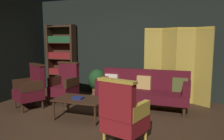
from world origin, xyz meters
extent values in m
plane|color=#3D2819|center=(0.00, 0.00, 0.00)|extent=(10.00, 10.00, 0.00)
cube|color=black|center=(0.00, 2.45, 1.40)|extent=(7.20, 0.10, 2.80)
cube|color=#B29338|center=(0.63, 2.22, 0.95)|extent=(0.45, 0.17, 1.90)
cube|color=gold|center=(0.63, 2.22, 1.87)|extent=(0.45, 0.18, 0.06)
cube|color=#B29338|center=(1.04, 2.16, 0.95)|extent=(0.40, 0.28, 1.90)
cube|color=gold|center=(1.04, 2.16, 1.87)|extent=(0.40, 0.29, 0.06)
cube|color=#B29338|center=(1.45, 2.10, 0.95)|extent=(0.45, 0.16, 1.90)
cube|color=gold|center=(1.45, 2.10, 1.87)|extent=(0.45, 0.17, 0.06)
cube|color=#B29338|center=(1.86, 2.04, 0.95)|extent=(0.40, 0.28, 1.90)
cube|color=gold|center=(1.86, 2.04, 1.87)|extent=(0.41, 0.28, 0.06)
cube|color=#382114|center=(-2.57, 2.18, 1.02)|extent=(0.06, 0.32, 2.05)
cube|color=#382114|center=(-1.73, 2.18, 1.02)|extent=(0.06, 0.32, 2.05)
cube|color=#382114|center=(-2.15, 2.33, 1.02)|extent=(0.90, 0.02, 2.05)
cube|color=#382114|center=(-2.15, 2.18, 0.06)|extent=(0.86, 0.30, 0.02)
cube|color=#382114|center=(-2.15, 2.18, 0.54)|extent=(0.86, 0.30, 0.02)
cube|color=maroon|center=(-2.15, 2.16, 0.64)|extent=(0.78, 0.22, 0.17)
cube|color=#382114|center=(-2.15, 2.18, 1.02)|extent=(0.86, 0.30, 0.02)
cube|color=maroon|center=(-2.15, 2.16, 1.13)|extent=(0.78, 0.22, 0.19)
cube|color=#382114|center=(-2.15, 2.18, 1.51)|extent=(0.86, 0.30, 0.02)
cube|color=#1E4C28|center=(-2.15, 2.16, 1.62)|extent=(0.78, 0.22, 0.19)
cube|color=#382114|center=(-2.15, 2.18, 1.99)|extent=(0.86, 0.30, 0.02)
cylinder|color=#382114|center=(-0.40, 1.05, 0.11)|extent=(0.07, 0.07, 0.22)
cylinder|color=#382114|center=(1.50, 1.05, 0.11)|extent=(0.07, 0.07, 0.22)
cylinder|color=#382114|center=(-0.40, 1.65, 0.11)|extent=(0.07, 0.07, 0.22)
cylinder|color=#382114|center=(1.50, 1.65, 0.11)|extent=(0.07, 0.07, 0.22)
cube|color=#4C0F19|center=(0.55, 1.35, 0.32)|extent=(2.10, 0.76, 0.20)
cube|color=#4C0F19|center=(0.55, 1.66, 0.65)|extent=(2.10, 0.18, 0.46)
cube|color=#4C0F19|center=(-0.43, 1.35, 0.55)|extent=(0.16, 0.68, 0.26)
cube|color=#4C0F19|center=(1.53, 1.35, 0.55)|extent=(0.16, 0.68, 0.26)
cube|color=beige|center=(-0.28, 1.55, 0.57)|extent=(0.35, 0.18, 0.35)
cube|color=tan|center=(0.55, 1.55, 0.57)|extent=(0.35, 0.15, 0.34)
cube|color=#4C5123|center=(1.38, 1.55, 0.57)|extent=(0.34, 0.13, 0.34)
cylinder|color=#382114|center=(-0.93, -0.03, 0.20)|extent=(0.04, 0.04, 0.39)
cylinder|color=#382114|center=(-0.03, -0.03, 0.20)|extent=(0.04, 0.04, 0.39)
cylinder|color=#382114|center=(-0.93, 0.51, 0.20)|extent=(0.04, 0.04, 0.39)
cylinder|color=#382114|center=(-0.03, 0.51, 0.20)|extent=(0.04, 0.04, 0.39)
cube|color=#382114|center=(-0.48, 0.24, 0.41)|extent=(1.00, 0.64, 0.03)
cylinder|color=gold|center=(0.98, -0.35, 0.11)|extent=(0.04, 0.04, 0.22)
cylinder|color=gold|center=(0.54, -0.22, 0.11)|extent=(0.04, 0.04, 0.22)
cylinder|color=gold|center=(0.41, -0.66, 0.11)|extent=(0.04, 0.04, 0.22)
cube|color=maroon|center=(0.69, -0.50, 0.34)|extent=(0.69, 0.69, 0.24)
cube|color=maroon|center=(0.63, -0.72, 0.73)|extent=(0.57, 0.27, 0.54)
cube|color=gold|center=(0.63, -0.72, 1.02)|extent=(0.61, 0.29, 0.04)
cube|color=gold|center=(0.92, -0.57, 0.57)|extent=(0.23, 0.51, 0.22)
cube|color=gold|center=(0.46, -0.44, 0.57)|extent=(0.23, 0.51, 0.22)
cylinder|color=#382114|center=(-1.62, 0.81, 0.11)|extent=(0.04, 0.04, 0.22)
cylinder|color=#382114|center=(-1.16, 0.77, 0.11)|extent=(0.04, 0.04, 0.22)
cylinder|color=#382114|center=(-1.57, 1.27, 0.11)|extent=(0.04, 0.04, 0.22)
cylinder|color=#382114|center=(-1.12, 1.22, 0.11)|extent=(0.04, 0.04, 0.22)
cube|color=#4C0F19|center=(-1.37, 1.02, 0.34)|extent=(0.61, 0.61, 0.24)
cube|color=#4C0F19|center=(-1.35, 1.25, 0.73)|extent=(0.57, 0.17, 0.54)
cube|color=#382114|center=(-1.35, 1.25, 1.02)|extent=(0.61, 0.19, 0.04)
cube|color=#382114|center=(-1.61, 1.04, 0.57)|extent=(0.14, 0.51, 0.22)
cube|color=#382114|center=(-1.13, 0.99, 0.57)|extent=(0.14, 0.51, 0.22)
cylinder|color=#382114|center=(-2.23, 0.31, 0.11)|extent=(0.04, 0.04, 0.22)
cylinder|color=#382114|center=(-1.83, 0.09, 0.11)|extent=(0.04, 0.04, 0.22)
cylinder|color=#382114|center=(-2.02, 0.72, 0.11)|extent=(0.04, 0.04, 0.22)
cylinder|color=#382114|center=(-1.61, 0.50, 0.11)|extent=(0.04, 0.04, 0.22)
cube|color=#4C0F19|center=(-1.92, 0.41, 0.34)|extent=(0.76, 0.76, 0.24)
cube|color=#4C0F19|center=(-1.82, 0.61, 0.73)|extent=(0.55, 0.37, 0.54)
cube|color=#382114|center=(-1.82, 0.61, 1.02)|extent=(0.59, 0.39, 0.04)
cube|color=#382114|center=(-2.13, 0.52, 0.57)|extent=(0.31, 0.48, 0.22)
cube|color=#382114|center=(-1.71, 0.29, 0.57)|extent=(0.31, 0.48, 0.22)
cylinder|color=brown|center=(-0.84, 1.90, 0.14)|extent=(0.28, 0.28, 0.28)
ellipsoid|color=#193D19|center=(-0.84, 1.90, 0.51)|extent=(0.50, 0.50, 0.58)
cube|color=navy|center=(-0.51, 0.20, 0.44)|extent=(0.23, 0.16, 0.04)
camera|label=1|loc=(1.59, -3.54, 1.57)|focal=34.86mm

